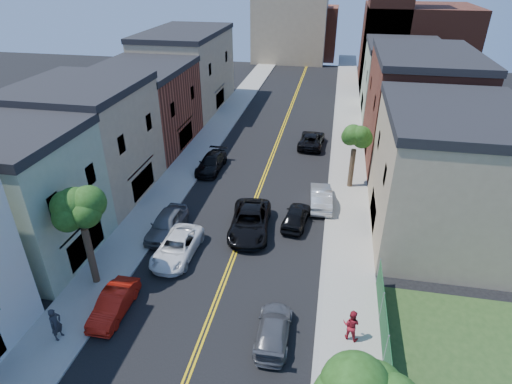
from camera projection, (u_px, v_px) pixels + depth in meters
The scene contains 28 objects.
sidewalk_left at pixel (211, 134), 48.81m from camera, with size 3.20×100.00×0.15m, color gray.
sidewalk_right at pixel (349, 144), 46.21m from camera, with size 3.20×100.00×0.15m, color gray.
curb_left at pixel (226, 136), 48.52m from camera, with size 0.30×100.00×0.15m, color gray.
curb_right at pixel (333, 143), 46.50m from camera, with size 0.30×100.00×0.15m, color gray.
bldg_left_palegrn at pixel (15, 200), 27.19m from camera, with size 9.00×8.00×8.50m, color gray.
bldg_left_tan_near at pixel (88, 144), 34.79m from camera, with size 9.00×10.00×9.00m, color #998466.
bldg_left_brick at pixel (144, 109), 44.47m from camera, with size 9.00×12.00×8.00m, color brown.
bldg_left_tan_far at pixel (187, 72), 56.12m from camera, with size 9.00×16.00×9.50m, color #998466.
bldg_right_tan at pixel (445, 178), 29.32m from camera, with size 9.00×12.00×9.00m, color #998466.
bldg_right_brick at pixel (417, 110), 41.09m from camera, with size 9.00×14.00×10.00m, color brown.
bldg_right_palegrn at pixel (401, 82), 53.47m from camera, with size 9.00×12.00×8.50m, color gray.
church at pixel (409, 39), 64.56m from camera, with size 16.20×14.20×22.60m.
backdrop_left at pixel (289, 30), 81.32m from camera, with size 14.00×8.00×12.00m, color #998466.
backdrop_center at pixel (311, 33), 84.58m from camera, with size 10.00×8.00×10.00m, color brown.
fence_right at pixel (389, 377), 19.28m from camera, with size 0.04×15.00×1.90m, color #143F1E.
tree_left_mid at pixel (76, 192), 23.34m from camera, with size 5.20×5.20×9.29m.
tree_right_far at pixel (357, 127), 34.87m from camera, with size 4.40×4.40×8.03m.
red_sedan at pixel (114, 304), 23.94m from camera, with size 1.46×4.18×1.38m, color #B0170B.
white_pickup at pixel (177, 247), 28.57m from camera, with size 2.42×5.25×1.46m, color white.
grey_car_left at pixel (167, 224), 30.92m from camera, with size 1.99×4.95×1.69m, color #56595E.
black_car_left at pixel (211, 163), 40.40m from camera, with size 2.10×5.17×1.50m, color black.
grey_car_right at pixel (274, 330), 22.32m from camera, with size 1.79×4.40×1.28m, color #4F5056.
black_car_right at pixel (296, 216), 32.03m from camera, with size 1.72×4.27×1.45m, color black.
silver_car_right at pixel (321, 197), 34.50m from camera, with size 1.68×4.83×1.59m, color #B0B4B8.
dark_car_right_far at pixel (312, 139), 45.65m from camera, with size 2.51×5.44×1.51m, color black.
black_suv_lane at pixel (250, 222), 31.14m from camera, with size 2.84×6.15×1.71m, color black.
pedestrian_left at pixel (56, 324), 22.01m from camera, with size 0.72×0.47×1.97m, color #222329.
pedestrian_right at pixel (351, 325), 22.02m from camera, with size 0.92×0.72×1.89m, color maroon.
Camera 1 is at (5.87, -4.12, 17.93)m, focal length 29.30 mm.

